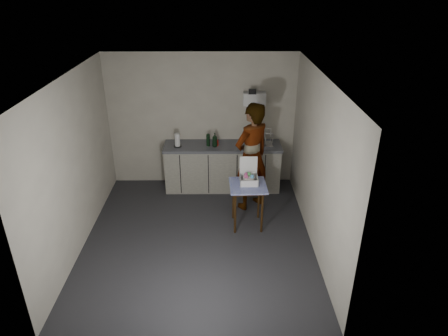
{
  "coord_description": "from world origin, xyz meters",
  "views": [
    {
      "loc": [
        0.36,
        -5.33,
        3.84
      ],
      "look_at": [
        0.42,
        0.45,
        1.03
      ],
      "focal_mm": 32.0,
      "sensor_mm": 36.0,
      "label": 1
    }
  ],
  "objects_px": {
    "kitchen_counter": "(223,168)",
    "soda_can": "(217,143)",
    "standing_man": "(251,157)",
    "dark_bottle": "(208,140)",
    "dish_rack": "(261,142)",
    "side_table": "(248,190)",
    "bakery_box": "(249,178)",
    "paper_towel": "(177,140)",
    "soap_bottle": "(215,140)"
  },
  "relations": [
    {
      "from": "kitchen_counter",
      "to": "paper_towel",
      "type": "distance_m",
      "value": 1.05
    },
    {
      "from": "kitchen_counter",
      "to": "soda_can",
      "type": "relative_size",
      "value": 19.7
    },
    {
      "from": "bakery_box",
      "to": "dark_bottle",
      "type": "bearing_deg",
      "value": 118.69
    },
    {
      "from": "soap_bottle",
      "to": "soda_can",
      "type": "xyz_separation_m",
      "value": [
        0.04,
        0.03,
        -0.08
      ]
    },
    {
      "from": "soda_can",
      "to": "dark_bottle",
      "type": "bearing_deg",
      "value": -179.89
    },
    {
      "from": "paper_towel",
      "to": "dish_rack",
      "type": "distance_m",
      "value": 1.59
    },
    {
      "from": "side_table",
      "to": "soap_bottle",
      "type": "xyz_separation_m",
      "value": [
        -0.55,
        1.28,
        0.37
      ]
    },
    {
      "from": "kitchen_counter",
      "to": "side_table",
      "type": "xyz_separation_m",
      "value": [
        0.4,
        -1.34,
        0.24
      ]
    },
    {
      "from": "side_table",
      "to": "dark_bottle",
      "type": "relative_size",
      "value": 3.31
    },
    {
      "from": "dish_rack",
      "to": "dark_bottle",
      "type": "bearing_deg",
      "value": -178.01
    },
    {
      "from": "soda_can",
      "to": "dark_bottle",
      "type": "height_order",
      "value": "dark_bottle"
    },
    {
      "from": "soap_bottle",
      "to": "paper_towel",
      "type": "xyz_separation_m",
      "value": [
        -0.7,
        -0.0,
        -0.01
      ]
    },
    {
      "from": "side_table",
      "to": "soap_bottle",
      "type": "relative_size",
      "value": 2.9
    },
    {
      "from": "dark_bottle",
      "to": "dish_rack",
      "type": "bearing_deg",
      "value": 1.99
    },
    {
      "from": "kitchen_counter",
      "to": "paper_towel",
      "type": "height_order",
      "value": "paper_towel"
    },
    {
      "from": "bakery_box",
      "to": "soap_bottle",
      "type": "bearing_deg",
      "value": 114.65
    },
    {
      "from": "dark_bottle",
      "to": "paper_towel",
      "type": "height_order",
      "value": "paper_towel"
    },
    {
      "from": "paper_towel",
      "to": "soda_can",
      "type": "bearing_deg",
      "value": 2.7
    },
    {
      "from": "dark_bottle",
      "to": "paper_towel",
      "type": "xyz_separation_m",
      "value": [
        -0.58,
        -0.03,
        0.01
      ]
    },
    {
      "from": "soda_can",
      "to": "dish_rack",
      "type": "bearing_deg",
      "value": 2.36
    },
    {
      "from": "kitchen_counter",
      "to": "paper_towel",
      "type": "relative_size",
      "value": 8.55
    },
    {
      "from": "dish_rack",
      "to": "bakery_box",
      "type": "height_order",
      "value": "dish_rack"
    },
    {
      "from": "standing_man",
      "to": "soap_bottle",
      "type": "height_order",
      "value": "standing_man"
    },
    {
      "from": "soda_can",
      "to": "standing_man",
      "type": "bearing_deg",
      "value": -48.38
    },
    {
      "from": "side_table",
      "to": "standing_man",
      "type": "xyz_separation_m",
      "value": [
        0.1,
        0.63,
        0.31
      ]
    },
    {
      "from": "soda_can",
      "to": "bakery_box",
      "type": "distance_m",
      "value": 1.35
    },
    {
      "from": "kitchen_counter",
      "to": "dark_bottle",
      "type": "distance_m",
      "value": 0.66
    },
    {
      "from": "side_table",
      "to": "bakery_box",
      "type": "bearing_deg",
      "value": 77.59
    },
    {
      "from": "kitchen_counter",
      "to": "soda_can",
      "type": "xyz_separation_m",
      "value": [
        -0.11,
        -0.03,
        0.54
      ]
    },
    {
      "from": "dish_rack",
      "to": "standing_man",
      "type": "bearing_deg",
      "value": -108.4
    },
    {
      "from": "side_table",
      "to": "standing_man",
      "type": "bearing_deg",
      "value": 79.45
    },
    {
      "from": "standing_man",
      "to": "soap_bottle",
      "type": "bearing_deg",
      "value": -82.93
    },
    {
      "from": "soap_bottle",
      "to": "dish_rack",
      "type": "relative_size",
      "value": 0.65
    },
    {
      "from": "dish_rack",
      "to": "soda_can",
      "type": "bearing_deg",
      "value": -177.64
    },
    {
      "from": "soap_bottle",
      "to": "soda_can",
      "type": "height_order",
      "value": "soap_bottle"
    },
    {
      "from": "kitchen_counter",
      "to": "dark_bottle",
      "type": "bearing_deg",
      "value": -173.86
    },
    {
      "from": "soap_bottle",
      "to": "standing_man",
      "type": "bearing_deg",
      "value": -45.07
    },
    {
      "from": "standing_man",
      "to": "dish_rack",
      "type": "distance_m",
      "value": 0.76
    },
    {
      "from": "soda_can",
      "to": "bakery_box",
      "type": "relative_size",
      "value": 0.28
    },
    {
      "from": "soda_can",
      "to": "dish_rack",
      "type": "distance_m",
      "value": 0.85
    },
    {
      "from": "soap_bottle",
      "to": "bakery_box",
      "type": "relative_size",
      "value": 0.65
    },
    {
      "from": "dish_rack",
      "to": "bakery_box",
      "type": "distance_m",
      "value": 1.31
    },
    {
      "from": "soda_can",
      "to": "paper_towel",
      "type": "bearing_deg",
      "value": -177.3
    },
    {
      "from": "side_table",
      "to": "dish_rack",
      "type": "relative_size",
      "value": 1.88
    },
    {
      "from": "soap_bottle",
      "to": "paper_towel",
      "type": "height_order",
      "value": "soap_bottle"
    },
    {
      "from": "paper_towel",
      "to": "bakery_box",
      "type": "distance_m",
      "value": 1.75
    },
    {
      "from": "soap_bottle",
      "to": "soda_can",
      "type": "relative_size",
      "value": 2.33
    },
    {
      "from": "soap_bottle",
      "to": "soda_can",
      "type": "bearing_deg",
      "value": 41.28
    },
    {
      "from": "standing_man",
      "to": "dark_bottle",
      "type": "bearing_deg",
      "value": -79.32
    },
    {
      "from": "standing_man",
      "to": "dish_rack",
      "type": "bearing_deg",
      "value": -146.27
    }
  ]
}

